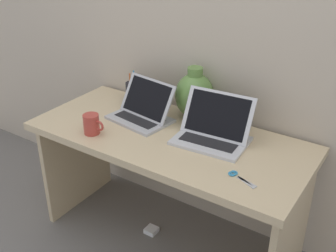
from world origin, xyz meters
The scene contains 10 objects.
ground_plane centered at (0.00, 0.00, 0.00)m, with size 6.00×6.00×0.00m, color slate.
back_wall centered at (0.00, 0.36, 1.20)m, with size 4.40×0.04×2.40m, color #BCAD99.
desk centered at (0.00, 0.00, 0.55)m, with size 1.46×0.65×0.70m.
laptop_left centered at (-0.22, 0.08, 0.76)m, with size 0.36×0.28×0.21m.
laptop_right centered at (0.22, 0.08, 0.76)m, with size 0.37×0.29×0.23m.
green_vase centered at (0.00, 0.26, 0.83)m, with size 0.21×0.21×0.29m.
coffee_mug centered at (-0.33, -0.20, 0.75)m, with size 0.12×0.08×0.10m.
pen_cup centered at (-0.43, 0.25, 0.76)m, with size 0.07×0.07×0.19m.
scissors centered at (0.46, -0.15, 0.70)m, with size 0.15×0.08×0.01m.
power_brick centered at (-0.11, -0.01, 0.01)m, with size 0.07×0.07×0.03m, color white.
Camera 1 is at (1.03, -1.56, 1.72)m, focal length 44.49 mm.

